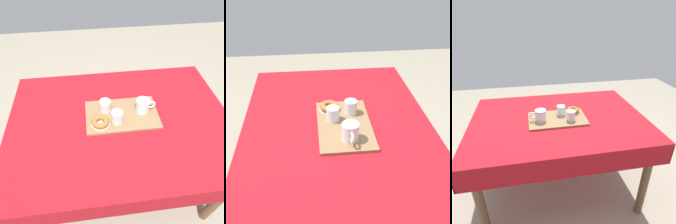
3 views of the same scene
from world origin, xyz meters
TOP-DOWN VIEW (x-y plane):
  - ground_plane at (0.00, 0.00)m, footprint 6.00×6.00m
  - dining_table at (0.00, 0.00)m, footprint 1.42×1.02m
  - serving_tray at (0.02, 0.04)m, footprint 0.46×0.28m
  - tea_mug_left at (0.15, 0.05)m, footprint 0.13×0.09m
  - water_glass_near at (-0.09, 0.08)m, footprint 0.07×0.07m
  - water_glass_far at (-0.02, -0.02)m, footprint 0.07×0.07m
  - donut_plate_left at (-0.13, -0.03)m, footprint 0.11×0.11m
  - sugar_donut_left at (-0.13, -0.03)m, footprint 0.11×0.11m

SIDE VIEW (x-z plane):
  - ground_plane at x=0.00m, z-range 0.00..0.00m
  - dining_table at x=0.00m, z-range 0.29..1.05m
  - serving_tray at x=0.02m, z-range 0.76..0.78m
  - donut_plate_left at x=-0.13m, z-range 0.78..0.79m
  - sugar_donut_left at x=-0.13m, z-range 0.79..0.82m
  - water_glass_far at x=-0.02m, z-range 0.77..0.85m
  - water_glass_near at x=-0.09m, z-range 0.77..0.85m
  - tea_mug_left at x=0.15m, z-range 0.78..0.87m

